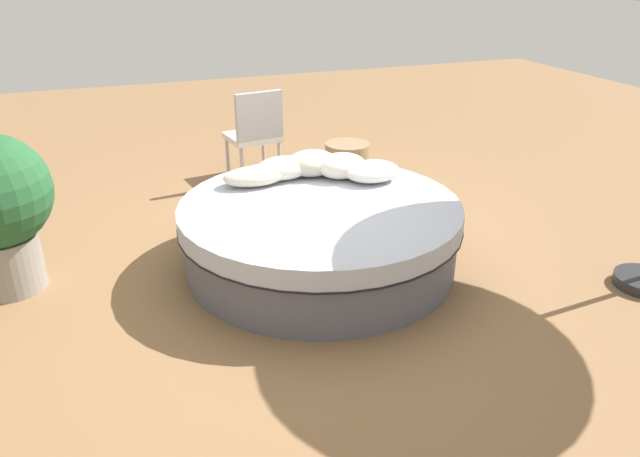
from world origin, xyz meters
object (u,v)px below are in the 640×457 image
object	(u,v)px
throw_pillow_2	(312,163)
throw_pillow_4	(255,176)
round_bed	(320,234)
throw_pillow_3	(283,168)
throw_pillow_1	(341,166)
side_table	(347,165)
patio_chair	(255,129)
throw_pillow_0	(372,171)

from	to	relation	value
throw_pillow_2	throw_pillow_4	world-z (taller)	throw_pillow_2
round_bed	throw_pillow_3	xyz separation A→B (m)	(0.10, -0.62, 0.36)
throw_pillow_1	throw_pillow_3	distance (m)	0.50
throw_pillow_3	throw_pillow_4	bearing A→B (deg)	13.46
throw_pillow_1	side_table	distance (m)	1.27
throw_pillow_2	patio_chair	world-z (taller)	patio_chair
throw_pillow_2	throw_pillow_3	world-z (taller)	throw_pillow_2
throw_pillow_3	side_table	world-z (taller)	throw_pillow_3
round_bed	throw_pillow_1	xyz separation A→B (m)	(-0.38, -0.48, 0.37)
throw_pillow_0	patio_chair	xyz separation A→B (m)	(0.52, -1.83, -0.06)
round_bed	throw_pillow_4	distance (m)	0.75
throw_pillow_0	patio_chair	bearing A→B (deg)	-74.20
throw_pillow_0	patio_chair	world-z (taller)	patio_chair
side_table	round_bed	bearing A→B (deg)	60.30
throw_pillow_3	patio_chair	bearing A→B (deg)	-96.24
throw_pillow_0	side_table	bearing A→B (deg)	-103.93
throw_pillow_0	throw_pillow_1	world-z (taller)	throw_pillow_1
throw_pillow_2	side_table	size ratio (longest dim) A/B	0.93
round_bed	throw_pillow_0	xyz separation A→B (m)	(-0.58, -0.32, 0.35)
round_bed	patio_chair	bearing A→B (deg)	-91.76
throw_pillow_4	patio_chair	world-z (taller)	patio_chair
throw_pillow_2	side_table	distance (m)	1.26
throw_pillow_0	throw_pillow_2	distance (m)	0.53
patio_chair	throw_pillow_4	bearing A→B (deg)	-113.83
throw_pillow_2	throw_pillow_3	bearing A→B (deg)	1.09
round_bed	throw_pillow_2	size ratio (longest dim) A/B	4.90
round_bed	throw_pillow_3	distance (m)	0.73
throw_pillow_3	patio_chair	distance (m)	1.54
throw_pillow_3	throw_pillow_4	size ratio (longest dim) A/B	0.89
throw_pillow_2	throw_pillow_4	size ratio (longest dim) A/B	0.84
patio_chair	throw_pillow_0	bearing A→B (deg)	-82.99
round_bed	throw_pillow_3	size ratio (longest dim) A/B	4.64
side_table	throw_pillow_2	bearing A→B (deg)	52.03
throw_pillow_2	throw_pillow_3	distance (m)	0.26
throw_pillow_3	patio_chair	size ratio (longest dim) A/B	0.48
throw_pillow_4	patio_chair	size ratio (longest dim) A/B	0.54
throw_pillow_4	side_table	xyz separation A→B (m)	(-1.26, -1.01, -0.38)
throw_pillow_3	throw_pillow_2	bearing A→B (deg)	-178.91
round_bed	throw_pillow_2	world-z (taller)	throw_pillow_2
patio_chair	side_table	distance (m)	1.06
throw_pillow_1	throw_pillow_4	xyz separation A→B (m)	(0.74, -0.08, -0.03)
throw_pillow_4	throw_pillow_2	bearing A→B (deg)	-172.66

